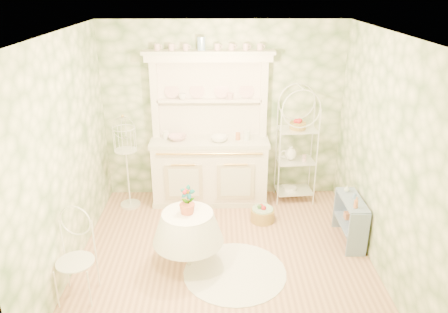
{
  "coord_description": "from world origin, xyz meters",
  "views": [
    {
      "loc": [
        -0.07,
        -4.57,
        3.21
      ],
      "look_at": [
        0.0,
        0.5,
        1.15
      ],
      "focal_mm": 35.0,
      "sensor_mm": 36.0,
      "label": 1
    }
  ],
  "objects_px": {
    "bakers_rack": "(297,143)",
    "side_shelf": "(350,221)",
    "birdcage_stand": "(127,161)",
    "floor_basket": "(262,215)",
    "kitchen_dresser": "(209,131)",
    "round_table": "(188,237)",
    "cafe_chair": "(76,264)"
  },
  "relations": [
    {
      "from": "birdcage_stand",
      "to": "floor_basket",
      "type": "relative_size",
      "value": 4.76
    },
    {
      "from": "round_table",
      "to": "cafe_chair",
      "type": "bearing_deg",
      "value": -154.35
    },
    {
      "from": "bakers_rack",
      "to": "round_table",
      "type": "xyz_separation_m",
      "value": [
        -1.54,
        -1.7,
        -0.53
      ]
    },
    {
      "from": "cafe_chair",
      "to": "birdcage_stand",
      "type": "xyz_separation_m",
      "value": [
        0.17,
        2.06,
        0.32
      ]
    },
    {
      "from": "kitchen_dresser",
      "to": "round_table",
      "type": "bearing_deg",
      "value": -97.9
    },
    {
      "from": "side_shelf",
      "to": "floor_basket",
      "type": "distance_m",
      "value": 1.22
    },
    {
      "from": "kitchen_dresser",
      "to": "bakers_rack",
      "type": "bearing_deg",
      "value": 1.11
    },
    {
      "from": "bakers_rack",
      "to": "birdcage_stand",
      "type": "bearing_deg",
      "value": 179.5
    },
    {
      "from": "bakers_rack",
      "to": "floor_basket",
      "type": "bearing_deg",
      "value": -134.21
    },
    {
      "from": "side_shelf",
      "to": "cafe_chair",
      "type": "distance_m",
      "value": 3.4
    },
    {
      "from": "kitchen_dresser",
      "to": "floor_basket",
      "type": "bearing_deg",
      "value": -40.59
    },
    {
      "from": "kitchen_dresser",
      "to": "cafe_chair",
      "type": "relative_size",
      "value": 2.74
    },
    {
      "from": "kitchen_dresser",
      "to": "cafe_chair",
      "type": "height_order",
      "value": "kitchen_dresser"
    },
    {
      "from": "birdcage_stand",
      "to": "cafe_chair",
      "type": "bearing_deg",
      "value": -94.7
    },
    {
      "from": "kitchen_dresser",
      "to": "bakers_rack",
      "type": "xyz_separation_m",
      "value": [
        1.3,
        0.03,
        -0.21
      ]
    },
    {
      "from": "bakers_rack",
      "to": "floor_basket",
      "type": "height_order",
      "value": "bakers_rack"
    },
    {
      "from": "bakers_rack",
      "to": "cafe_chair",
      "type": "bearing_deg",
      "value": -144.99
    },
    {
      "from": "kitchen_dresser",
      "to": "cafe_chair",
      "type": "xyz_separation_m",
      "value": [
        -1.39,
        -2.23,
        -0.73
      ]
    },
    {
      "from": "side_shelf",
      "to": "floor_basket",
      "type": "height_order",
      "value": "side_shelf"
    },
    {
      "from": "bakers_rack",
      "to": "cafe_chair",
      "type": "relative_size",
      "value": 2.22
    },
    {
      "from": "kitchen_dresser",
      "to": "bakers_rack",
      "type": "relative_size",
      "value": 1.23
    },
    {
      "from": "side_shelf",
      "to": "bakers_rack",
      "type": "bearing_deg",
      "value": 113.29
    },
    {
      "from": "round_table",
      "to": "cafe_chair",
      "type": "height_order",
      "value": "cafe_chair"
    },
    {
      "from": "bakers_rack",
      "to": "floor_basket",
      "type": "xyz_separation_m",
      "value": [
        -0.55,
        -0.67,
        -0.83
      ]
    },
    {
      "from": "bakers_rack",
      "to": "birdcage_stand",
      "type": "distance_m",
      "value": 2.54
    },
    {
      "from": "round_table",
      "to": "floor_basket",
      "type": "relative_size",
      "value": 2.57
    },
    {
      "from": "bakers_rack",
      "to": "side_shelf",
      "type": "xyz_separation_m",
      "value": [
        0.53,
        -1.2,
        -0.63
      ]
    },
    {
      "from": "kitchen_dresser",
      "to": "round_table",
      "type": "distance_m",
      "value": 1.85
    },
    {
      "from": "cafe_chair",
      "to": "birdcage_stand",
      "type": "relative_size",
      "value": 0.57
    },
    {
      "from": "kitchen_dresser",
      "to": "birdcage_stand",
      "type": "bearing_deg",
      "value": -172.07
    },
    {
      "from": "cafe_chair",
      "to": "floor_basket",
      "type": "relative_size",
      "value": 2.71
    },
    {
      "from": "side_shelf",
      "to": "birdcage_stand",
      "type": "bearing_deg",
      "value": 161.08
    }
  ]
}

